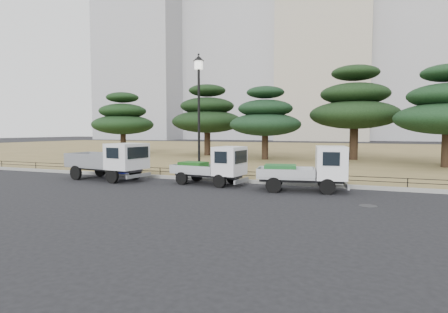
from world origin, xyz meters
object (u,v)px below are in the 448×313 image
at_px(truck_kei_rear, 309,169).
at_px(street_lamp, 199,95).
at_px(truck_large, 110,160).
at_px(truck_kei_front, 214,166).
at_px(tarp_pile, 123,166).

xyz_separation_m(truck_kei_rear, street_lamp, (-5.88, 1.72, 3.39)).
bearing_deg(truck_large, street_lamp, 32.71).
bearing_deg(truck_kei_front, tarp_pile, 171.34).
height_order(truck_large, truck_kei_front, truck_large).
relative_size(truck_large, truck_kei_front, 1.28).
bearing_deg(truck_kei_rear, truck_kei_front, 166.88).
distance_m(truck_large, truck_kei_front, 5.59).
xyz_separation_m(truck_large, tarp_pile, (-0.74, 2.09, -0.53)).
bearing_deg(truck_kei_rear, truck_large, 170.86).
distance_m(truck_kei_rear, street_lamp, 7.00).
bearing_deg(truck_kei_front, street_lamp, 140.26).
bearing_deg(tarp_pile, street_lamp, -1.90).
xyz_separation_m(truck_kei_rear, tarp_pile, (-10.74, 1.88, -0.42)).
bearing_deg(truck_kei_front, truck_kei_rear, 3.30).
xyz_separation_m(truck_kei_front, street_lamp, (-1.46, 1.50, 3.44)).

